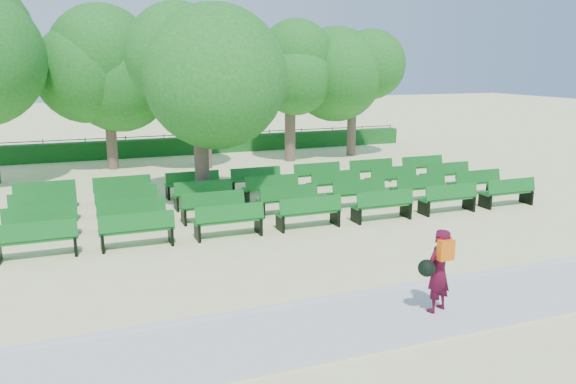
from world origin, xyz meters
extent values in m
plane|color=beige|center=(0.00, 0.00, 0.00)|extent=(120.00, 120.00, 0.00)
cube|color=silver|center=(0.00, -7.40, 0.03)|extent=(30.00, 2.20, 0.06)
cube|color=silver|center=(0.00, -6.25, 0.05)|extent=(30.00, 0.12, 0.10)
cube|color=#15551D|center=(0.00, 14.00, 0.45)|extent=(26.00, 0.70, 0.90)
cube|color=#11641D|center=(0.82, 1.42, 0.49)|extent=(1.99, 0.70, 0.07)
cube|color=#11641D|center=(0.82, 1.19, 0.76)|extent=(1.96, 0.30, 0.46)
cylinder|color=brown|center=(-1.52, 2.58, 1.50)|extent=(0.50, 0.50, 3.00)
ellipsoid|color=#207021|center=(-1.52, 2.58, 4.27)|extent=(4.64, 4.64, 4.18)
imported|color=#470A1F|center=(0.87, -7.53, 0.89)|extent=(0.71, 0.59, 1.67)
cube|color=#F85F0D|center=(0.87, -7.72, 1.37)|extent=(0.31, 0.16, 0.39)
sphere|color=black|center=(0.56, -7.59, 1.00)|extent=(0.33, 0.33, 0.33)
camera|label=1|loc=(-5.50, -16.04, 4.80)|focal=35.00mm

